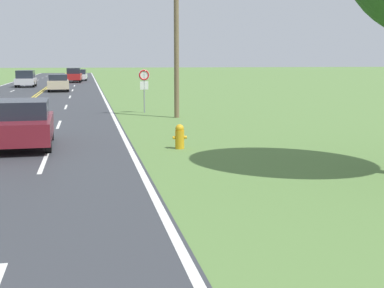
{
  "coord_description": "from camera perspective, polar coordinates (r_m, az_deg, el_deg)",
  "views": [
    {
      "loc": [
        3.88,
        1.52,
        2.82
      ],
      "look_at": [
        6.34,
        13.91,
        0.83
      ],
      "focal_mm": 50.0,
      "sensor_mm": 36.0,
      "label": 1
    }
  ],
  "objects": [
    {
      "name": "car_red_suv_distant",
      "position": [
        69.56,
        -12.47,
        7.23
      ],
      "size": [
        1.96,
        4.8,
        1.8
      ],
      "rotation": [
        0.0,
        0.0,
        -1.61
      ],
      "color": "black",
      "rests_on": "ground"
    },
    {
      "name": "car_maroon_sedan_approaching",
      "position": [
        18.28,
        -17.65,
        2.13
      ],
      "size": [
        2.0,
        4.29,
        1.52
      ],
      "rotation": [
        0.0,
        0.0,
        -1.54
      ],
      "color": "black",
      "rests_on": "ground"
    },
    {
      "name": "fire_hydrant",
      "position": [
        17.1,
        -1.32,
        0.83
      ],
      "size": [
        0.45,
        0.29,
        0.79
      ],
      "color": "gold",
      "rests_on": "ground"
    },
    {
      "name": "traffic_sign",
      "position": [
        28.8,
        -5.13,
        6.78
      ],
      "size": [
        0.6,
        0.1,
        2.32
      ],
      "color": "gray",
      "rests_on": "ground"
    },
    {
      "name": "car_silver_van_receding",
      "position": [
        58.74,
        -17.32,
        6.7
      ],
      "size": [
        1.96,
        3.95,
        1.73
      ],
      "rotation": [
        0.0,
        0.0,
        1.57
      ],
      "color": "black",
      "rests_on": "ground"
    },
    {
      "name": "utility_pole_midground",
      "position": [
        26.27,
        -1.68,
        11.25
      ],
      "size": [
        1.8,
        0.24,
        7.44
      ],
      "color": "brown",
      "rests_on": "ground"
    },
    {
      "name": "car_champagne_sedan_mid_far",
      "position": [
        50.17,
        -14.09,
        6.38
      ],
      "size": [
        2.05,
        4.78,
        1.52
      ],
      "rotation": [
        0.0,
        0.0,
        -1.53
      ],
      "color": "black",
      "rests_on": "ground"
    },
    {
      "name": "car_white_hatchback_horizon",
      "position": [
        74.91,
        -11.84,
        7.25
      ],
      "size": [
        1.92,
        4.34,
        1.53
      ],
      "rotation": [
        0.0,
        0.0,
        -1.61
      ],
      "color": "black",
      "rests_on": "ground"
    }
  ]
}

